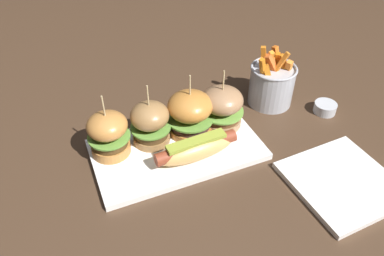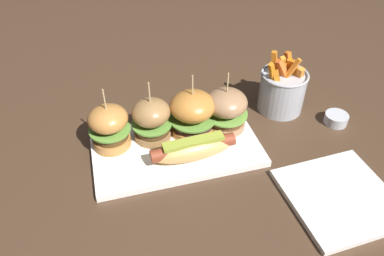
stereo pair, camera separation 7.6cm
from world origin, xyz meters
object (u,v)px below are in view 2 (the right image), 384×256
at_px(slider_far_left, 109,127).
at_px(slider_center_right, 192,113).
at_px(slider_center_left, 152,119).
at_px(sauce_ramekin, 336,119).
at_px(platter_main, 176,148).
at_px(slider_far_right, 226,109).
at_px(side_plate, 340,197).
at_px(fries_bucket, 282,90).
at_px(hot_dog, 193,149).

xyz_separation_m(slider_far_left, slider_center_right, (0.17, -0.00, 0.00)).
distance_m(slider_center_left, sauce_ramekin, 0.42).
bearing_deg(platter_main, slider_center_right, 38.83).
bearing_deg(slider_center_left, slider_far_right, -2.22).
bearing_deg(slider_far_right, slider_far_left, 178.70).
bearing_deg(platter_main, slider_far_left, 162.73).
height_order(slider_far_left, sauce_ramekin, slider_far_left).
bearing_deg(slider_center_left, side_plate, -39.50).
relative_size(platter_main, slider_center_right, 2.43).
height_order(slider_far_right, sauce_ramekin, slider_far_right).
xyz_separation_m(slider_far_right, side_plate, (0.14, -0.24, -0.05)).
relative_size(slider_far_left, side_plate, 0.73).
bearing_deg(fries_bucket, platter_main, -163.91).
bearing_deg(slider_center_right, sauce_ramekin, -7.76).
relative_size(slider_far_left, sauce_ramekin, 2.64).
xyz_separation_m(slider_far_left, side_plate, (0.39, -0.25, -0.06)).
distance_m(slider_far_left, fries_bucket, 0.40).
bearing_deg(sauce_ramekin, side_plate, -120.04).
height_order(slider_center_right, slider_far_right, slider_center_right).
xyz_separation_m(slider_center_left, fries_bucket, (0.32, 0.04, -0.01)).
xyz_separation_m(slider_center_left, side_plate, (0.30, -0.25, -0.06)).
relative_size(slider_far_left, slider_center_left, 1.00).
bearing_deg(slider_far_right, fries_bucket, 16.19).
xyz_separation_m(hot_dog, slider_center_left, (-0.07, 0.08, 0.02)).
height_order(slider_center_left, sauce_ramekin, slider_center_left).
relative_size(slider_far_left, slider_far_right, 1.02).
height_order(slider_far_left, slider_center_left, same).
bearing_deg(slider_far_left, side_plate, -32.54).
bearing_deg(platter_main, sauce_ramekin, -1.23).
bearing_deg(fries_bucket, slider_center_right, -169.49).
relative_size(slider_center_left, side_plate, 0.73).
height_order(slider_center_left, slider_far_right, slider_center_left).
distance_m(platter_main, slider_center_right, 0.08).
bearing_deg(slider_far_left, sauce_ramekin, -5.43).
xyz_separation_m(slider_far_right, fries_bucket, (0.16, 0.05, -0.01)).
bearing_deg(platter_main, side_plate, -38.64).
relative_size(hot_dog, slider_far_left, 1.25).
height_order(platter_main, hot_dog, hot_dog).
bearing_deg(hot_dog, side_plate, -34.86).
bearing_deg(slider_center_right, slider_far_right, -2.09).
bearing_deg(side_plate, slider_center_left, 140.50).
xyz_separation_m(hot_dog, fries_bucket, (0.25, 0.12, 0.01)).
bearing_deg(slider_far_right, slider_center_right, 177.91).
relative_size(platter_main, slider_center_left, 2.50).
relative_size(platter_main, slider_far_right, 2.54).
relative_size(slider_far_left, fries_bucket, 0.93).
xyz_separation_m(slider_center_right, side_plate, (0.21, -0.24, -0.06)).
height_order(hot_dog, fries_bucket, fries_bucket).
xyz_separation_m(hot_dog, side_plate, (0.23, -0.16, -0.03)).
bearing_deg(side_plate, slider_far_left, 147.46).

